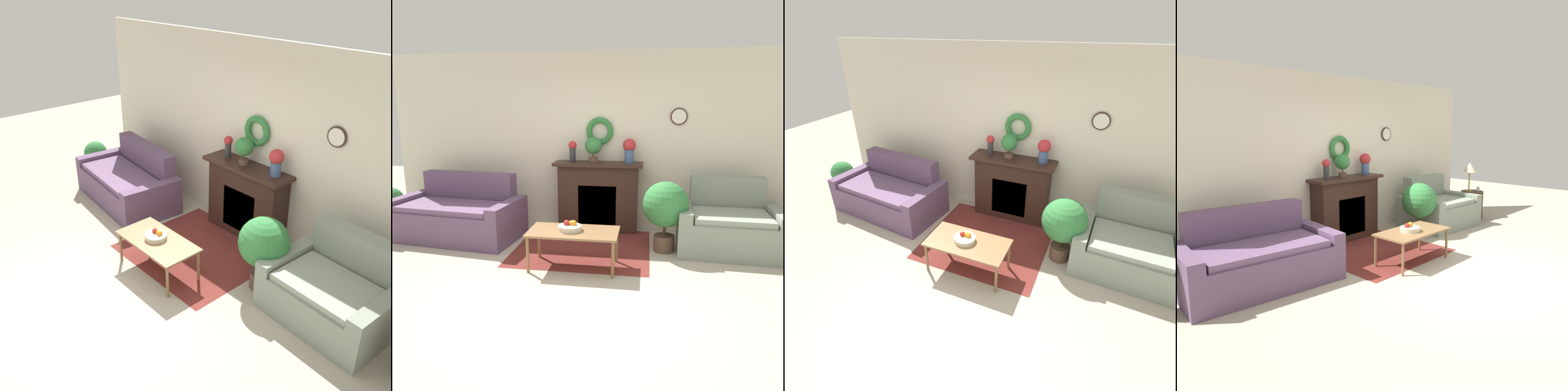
% 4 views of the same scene
% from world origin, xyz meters
% --- Properties ---
extents(ground_plane, '(16.00, 16.00, 0.00)m').
position_xyz_m(ground_plane, '(0.00, 0.00, 0.00)').
color(ground_plane, '#ADA38E').
extents(floor_rug, '(1.80, 1.66, 0.01)m').
position_xyz_m(floor_rug, '(-0.13, 1.39, 0.00)').
color(floor_rug, maroon).
rests_on(floor_rug, ground_plane).
extents(wall_back, '(6.80, 0.15, 2.70)m').
position_xyz_m(wall_back, '(0.00, 2.42, 1.35)').
color(wall_back, beige).
rests_on(wall_back, ground_plane).
extents(fireplace, '(1.34, 0.41, 1.07)m').
position_xyz_m(fireplace, '(-0.03, 2.22, 0.54)').
color(fireplace, '#331E16').
rests_on(fireplace, ground_plane).
extents(couch_left, '(1.91, 1.18, 0.91)m').
position_xyz_m(couch_left, '(-2.02, 1.57, 0.32)').
color(couch_left, '#604766').
rests_on(couch_left, ground_plane).
extents(loveseat_right, '(1.38, 1.06, 0.94)m').
position_xyz_m(loveseat_right, '(1.80, 1.63, 0.32)').
color(loveseat_right, gray).
rests_on(loveseat_right, ground_plane).
extents(coffee_table, '(1.06, 0.56, 0.46)m').
position_xyz_m(coffee_table, '(-0.13, 0.72, 0.41)').
color(coffee_table, olive).
rests_on(coffee_table, ground_plane).
extents(fruit_bowl, '(0.28, 0.28, 0.12)m').
position_xyz_m(fruit_bowl, '(-0.17, 0.73, 0.49)').
color(fruit_bowl, beige).
rests_on(fruit_bowl, coffee_table).
extents(side_table_by_loveseat, '(0.46, 0.46, 0.56)m').
position_xyz_m(side_table_by_loveseat, '(2.88, 1.52, 0.28)').
color(side_table_by_loveseat, '#331E16').
rests_on(side_table_by_loveseat, ground_plane).
extents(table_lamp, '(0.28, 0.28, 0.59)m').
position_xyz_m(table_lamp, '(2.82, 1.57, 1.04)').
color(table_lamp, '#B28E42').
rests_on(table_lamp, side_table_by_loveseat).
extents(mug, '(0.07, 0.07, 0.09)m').
position_xyz_m(mug, '(2.98, 1.44, 0.60)').
color(mug, silver).
rests_on(mug, side_table_by_loveseat).
extents(vase_on_mantel_left, '(0.13, 0.13, 0.31)m').
position_xyz_m(vase_on_mantel_left, '(-0.43, 2.22, 1.25)').
color(vase_on_mantel_left, '#2D2D33').
rests_on(vase_on_mantel_left, fireplace).
extents(vase_on_mantel_right, '(0.19, 0.19, 0.36)m').
position_xyz_m(vase_on_mantel_right, '(0.43, 2.22, 1.28)').
color(vase_on_mantel_right, '#3D5684').
rests_on(vase_on_mantel_right, fireplace).
extents(potted_plant_on_mantel, '(0.26, 0.26, 0.38)m').
position_xyz_m(potted_plant_on_mantel, '(-0.10, 2.20, 1.30)').
color(potted_plant_on_mantel, brown).
rests_on(potted_plant_on_mantel, fireplace).
extents(potted_plant_floor_by_loveseat, '(0.60, 0.60, 0.94)m').
position_xyz_m(potted_plant_floor_by_loveseat, '(0.96, 1.44, 0.60)').
color(potted_plant_floor_by_loveseat, brown).
rests_on(potted_plant_floor_by_loveseat, ground_plane).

